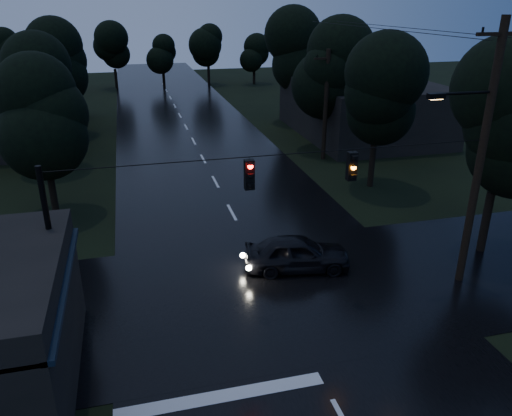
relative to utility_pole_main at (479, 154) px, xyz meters
name	(u,v)px	position (x,y,z in m)	size (l,w,h in m)	color
main_road	(203,159)	(-7.41, 19.00, -5.26)	(12.00, 120.00, 0.02)	black
cross_street	(274,291)	(-7.41, 1.00, -5.26)	(60.00, 9.00, 0.02)	black
building_far_right	(362,108)	(6.59, 23.00, -3.06)	(10.00, 14.00, 4.40)	black
building_far_left	(11,107)	(-21.41, 29.00, -2.76)	(10.00, 16.00, 5.00)	black
utility_pole_main	(479,154)	(0.00, 0.00, 0.00)	(3.50, 0.30, 10.00)	black
utility_pole_far	(326,104)	(0.89, 17.00, -1.38)	(2.00, 0.30, 7.50)	black
anchor_pole_left	(54,257)	(-14.91, 0.00, -2.26)	(0.18, 0.18, 6.00)	black
span_signals	(301,169)	(-6.85, -0.01, -0.01)	(15.00, 0.37, 1.12)	black
tree_corner_near	(506,119)	(2.59, 2.00, 0.74)	(4.48, 4.48, 9.44)	black
tree_left_a	(40,116)	(-16.41, 11.00, -0.02)	(3.92, 3.92, 8.26)	black
tree_left_b	(47,84)	(-17.01, 19.00, 0.36)	(4.20, 4.20, 8.85)	black
tree_left_c	(54,61)	(-17.61, 29.00, 0.74)	(4.48, 4.48, 9.44)	black
tree_right_a	(379,93)	(1.59, 11.00, 0.36)	(4.20, 4.20, 8.85)	black
tree_right_b	(334,68)	(2.19, 19.00, 0.74)	(4.48, 4.48, 9.44)	black
tree_right_c	(297,50)	(2.79, 29.00, 1.11)	(4.76, 4.76, 10.03)	black
car	(297,253)	(-6.00, 2.45, -4.51)	(1.76, 4.37, 1.49)	black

